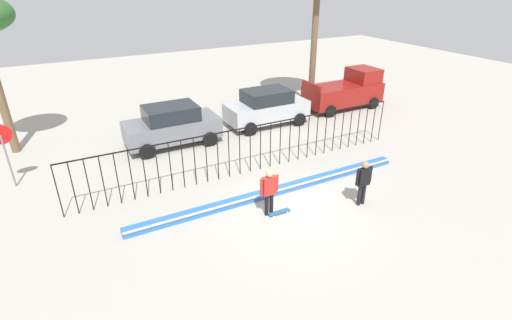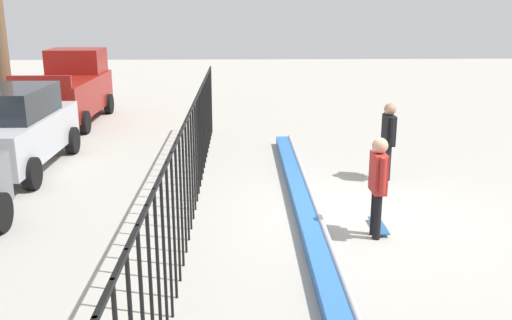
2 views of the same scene
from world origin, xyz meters
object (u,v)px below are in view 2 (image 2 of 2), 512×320
(skateboarder, at_px, (378,178))
(skateboard, at_px, (379,226))
(camera_operator, at_px, (388,134))
(parked_car_silver, at_px, (9,129))
(pickup_truck, at_px, (68,90))

(skateboarder, relative_size, skateboard, 2.09)
(camera_operator, xyz_separation_m, parked_car_silver, (0.96, 8.42, -0.03))
(skateboarder, bearing_deg, parked_car_silver, 90.09)
(skateboarder, relative_size, parked_car_silver, 0.39)
(skateboard, relative_size, camera_operator, 0.48)
(skateboard, xyz_separation_m, camera_operator, (2.83, -0.83, 0.95))
(skateboarder, bearing_deg, camera_operator, 11.76)
(pickup_truck, bearing_deg, skateboard, -143.38)
(camera_operator, xyz_separation_m, pickup_truck, (6.52, 8.71, 0.03))
(skateboard, xyz_separation_m, pickup_truck, (9.35, 7.88, 0.98))
(parked_car_silver, distance_m, pickup_truck, 5.58)
(skateboard, distance_m, pickup_truck, 12.27)
(pickup_truck, bearing_deg, skateboarder, -144.85)
(camera_operator, relative_size, pickup_truck, 0.36)
(camera_operator, bearing_deg, parked_car_silver, -85.50)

